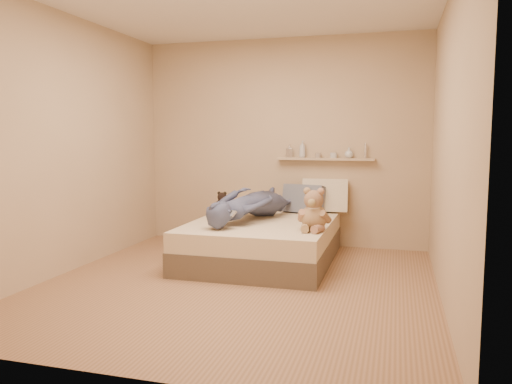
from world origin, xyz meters
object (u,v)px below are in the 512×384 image
(teddy_bear, at_px, (314,213))
(pillow_cream, at_px, (325,196))
(game_console, at_px, (228,213))
(person, at_px, (250,204))
(pillow_grey, at_px, (303,199))
(wall_shelf, at_px, (325,159))
(bed, at_px, (263,241))
(dark_plush, at_px, (222,204))

(teddy_bear, xyz_separation_m, pillow_cream, (-0.06, 1.26, 0.02))
(game_console, height_order, person, person)
(pillow_grey, distance_m, wall_shelf, 0.57)
(teddy_bear, relative_size, pillow_cream, 0.79)
(person, bearing_deg, game_console, 97.64)
(pillow_cream, distance_m, wall_shelf, 0.46)
(bed, bearing_deg, pillow_cream, 55.64)
(game_console, xyz_separation_m, pillow_cream, (0.78, 1.39, 0.04))
(game_console, xyz_separation_m, teddy_bear, (0.85, 0.13, 0.02))
(dark_plush, height_order, pillow_cream, pillow_cream)
(teddy_bear, xyz_separation_m, wall_shelf, (-0.08, 1.34, 0.47))
(dark_plush, bearing_deg, teddy_bear, -34.38)
(pillow_grey, bearing_deg, dark_plush, -165.08)
(game_console, distance_m, person, 0.58)
(pillow_grey, height_order, wall_shelf, wall_shelf)
(dark_plush, xyz_separation_m, person, (0.48, -0.42, 0.07))
(pillow_cream, bearing_deg, teddy_bear, -87.07)
(bed, height_order, pillow_cream, pillow_cream)
(teddy_bear, relative_size, person, 0.28)
(bed, xyz_separation_m, pillow_grey, (0.32, 0.69, 0.40))
(pillow_cream, height_order, person, pillow_cream)
(teddy_bear, distance_m, person, 0.90)
(bed, bearing_deg, pillow_grey, 64.97)
(teddy_bear, relative_size, wall_shelf, 0.36)
(game_console, bearing_deg, bed, 69.08)
(bed, height_order, person, person)
(bed, xyz_separation_m, wall_shelf, (0.55, 0.91, 0.88))
(game_console, relative_size, teddy_bear, 0.45)
(dark_plush, bearing_deg, pillow_grey, 14.92)
(game_console, relative_size, pillow_grey, 0.39)
(pillow_cream, distance_m, pillow_grey, 0.28)
(teddy_bear, height_order, dark_plush, teddy_bear)
(pillow_cream, relative_size, wall_shelf, 0.46)
(dark_plush, relative_size, pillow_grey, 0.52)
(person, height_order, wall_shelf, wall_shelf)
(pillow_grey, height_order, person, person)
(dark_plush, xyz_separation_m, pillow_grey, (0.95, 0.25, 0.06))
(person, xyz_separation_m, wall_shelf, (0.70, 0.89, 0.47))
(pillow_cream, bearing_deg, bed, -124.36)
(dark_plush, relative_size, person, 0.17)
(dark_plush, height_order, pillow_grey, pillow_grey)
(game_console, xyz_separation_m, dark_plush, (-0.42, 1.00, -0.05))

